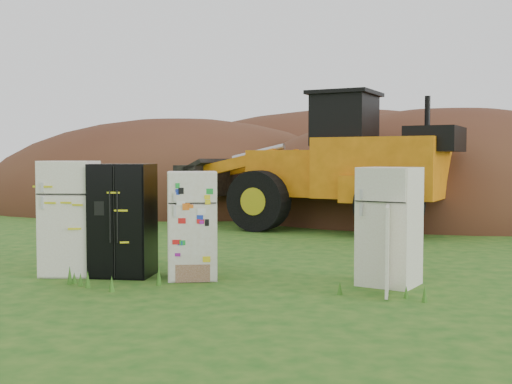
% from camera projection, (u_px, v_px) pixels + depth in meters
% --- Properties ---
extents(ground, '(120.00, 120.00, 0.00)m').
position_uv_depth(ground, '(227.00, 279.00, 9.51)').
color(ground, '#1D5316').
rests_on(ground, ground).
extents(fridge_leftmost, '(0.88, 0.85, 1.76)m').
position_uv_depth(fridge_leftmost, '(70.00, 218.00, 9.91)').
color(fridge_leftmost, white).
rests_on(fridge_leftmost, ground).
extents(fridge_black_side, '(0.93, 0.75, 1.71)m').
position_uv_depth(fridge_black_side, '(123.00, 220.00, 9.78)').
color(fridge_black_side, black).
rests_on(fridge_black_side, ground).
extents(fridge_sticker, '(0.87, 0.84, 1.60)m').
position_uv_depth(fridge_sticker, '(192.00, 225.00, 9.57)').
color(fridge_sticker, white).
rests_on(fridge_sticker, ground).
extents(fridge_open_door, '(0.97, 0.93, 1.67)m').
position_uv_depth(fridge_open_door, '(389.00, 226.00, 9.07)').
color(fridge_open_door, white).
rests_on(fridge_open_door, ground).
extents(wheel_loader, '(7.65, 4.80, 3.45)m').
position_uv_depth(wheel_loader, '(312.00, 161.00, 16.34)').
color(wheel_loader, orange).
rests_on(wheel_loader, ground).
extents(dirt_mound_right, '(14.34, 10.51, 6.71)m').
position_uv_depth(dirt_mound_right, '(448.00, 216.00, 20.01)').
color(dirt_mound_right, '#482317').
rests_on(dirt_mound_right, ground).
extents(dirt_mound_left, '(15.31, 11.48, 6.56)m').
position_uv_depth(dirt_mound_left, '(177.00, 206.00, 23.99)').
color(dirt_mound_left, '#482317').
rests_on(dirt_mound_left, ground).
extents(dirt_mound_back, '(20.59, 13.72, 7.70)m').
position_uv_depth(dirt_mound_back, '(345.00, 201.00, 27.32)').
color(dirt_mound_back, '#482317').
rests_on(dirt_mound_back, ground).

